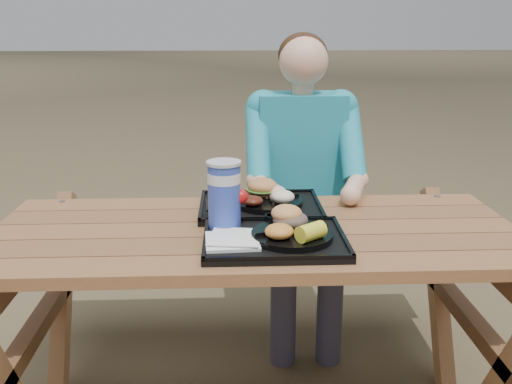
{
  "coord_description": "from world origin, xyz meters",
  "views": [
    {
      "loc": [
        -0.08,
        -1.83,
        1.43
      ],
      "look_at": [
        0.0,
        0.0,
        0.88
      ],
      "focal_mm": 40.0,
      "sensor_mm": 36.0,
      "label": 1
    }
  ],
  "objects": [
    {
      "name": "cutlery_far",
      "position": [
        -0.15,
        0.21,
        0.77
      ],
      "size": [
        0.06,
        0.14,
        0.01
      ],
      "primitive_type": "cube",
      "rotation": [
        0.0,
        0.0,
        0.24
      ],
      "color": "black",
      "rests_on": "tray_far"
    },
    {
      "name": "condiment_mustard",
      "position": [
        0.11,
        -0.03,
        0.79
      ],
      "size": [
        0.05,
        0.05,
        0.03
      ],
      "primitive_type": "cylinder",
      "color": "yellow",
      "rests_on": "tray_near"
    },
    {
      "name": "mac_cheese",
      "position": [
        0.06,
        -0.2,
        0.81
      ],
      "size": [
        0.09,
        0.09,
        0.04
      ],
      "primitive_type": "ellipsoid",
      "color": "gold",
      "rests_on": "plate_near"
    },
    {
      "name": "napkin_stack",
      "position": [
        -0.08,
        -0.18,
        0.78
      ],
      "size": [
        0.17,
        0.17,
        0.02
      ],
      "primitive_type": "cube",
      "rotation": [
        0.0,
        0.0,
        0.06
      ],
      "color": "white",
      "rests_on": "tray_near"
    },
    {
      "name": "plate_near",
      "position": [
        0.11,
        -0.15,
        0.78
      ],
      "size": [
        0.26,
        0.26,
        0.02
      ],
      "primitive_type": "cylinder",
      "color": "black",
      "rests_on": "tray_near"
    },
    {
      "name": "potato_salad",
      "position": [
        0.11,
        0.16,
        0.81
      ],
      "size": [
        0.09,
        0.09,
        0.05
      ],
      "primitive_type": "ellipsoid",
      "color": "white",
      "rests_on": "plate_far"
    },
    {
      "name": "diner",
      "position": [
        0.23,
        0.65,
        0.64
      ],
      "size": [
        0.48,
        0.84,
        1.28
      ],
      "primitive_type": null,
      "color": "#1ABCAA",
      "rests_on": "ground"
    },
    {
      "name": "sandwich",
      "position": [
        0.11,
        -0.1,
        0.85
      ],
      "size": [
        0.11,
        0.11,
        0.11
      ],
      "primitive_type": null,
      "color": "#DA934D",
      "rests_on": "plate_near"
    },
    {
      "name": "soda_cup",
      "position": [
        -0.11,
        -0.04,
        0.88
      ],
      "size": [
        0.11,
        0.11,
        0.22
      ],
      "primitive_type": "cylinder",
      "color": "#1631A6",
      "rests_on": "tray_near"
    },
    {
      "name": "plate_far",
      "position": [
        0.05,
        0.21,
        0.78
      ],
      "size": [
        0.26,
        0.26,
        0.02
      ],
      "primitive_type": "cylinder",
      "color": "black",
      "rests_on": "tray_far"
    },
    {
      "name": "condiment_bbq",
      "position": [
        0.06,
        -0.01,
        0.79
      ],
      "size": [
        0.05,
        0.05,
        0.03
      ],
      "primitive_type": "cylinder",
      "color": "black",
      "rests_on": "tray_near"
    },
    {
      "name": "tray_near",
      "position": [
        0.05,
        -0.15,
        0.76
      ],
      "size": [
        0.45,
        0.35,
        0.02
      ],
      "primitive_type": "cube",
      "color": "black",
      "rests_on": "picnic_table"
    },
    {
      "name": "picnic_table",
      "position": [
        0.0,
        0.0,
        0.38
      ],
      "size": [
        1.8,
        1.49,
        0.75
      ],
      "primitive_type": null,
      "color": "#999999",
      "rests_on": "ground"
    },
    {
      "name": "tray_far",
      "position": [
        0.02,
        0.2,
        0.76
      ],
      "size": [
        0.45,
        0.35,
        0.02
      ],
      "primitive_type": "cube",
      "color": "black",
      "rests_on": "picnic_table"
    },
    {
      "name": "burger",
      "position": [
        0.04,
        0.26,
        0.84
      ],
      "size": [
        0.12,
        0.12,
        0.1
      ],
      "primitive_type": null,
      "color": "#C88046",
      "rests_on": "plate_far"
    },
    {
      "name": "baked_beans",
      "position": [
        -0.01,
        0.13,
        0.81
      ],
      "size": [
        0.08,
        0.08,
        0.03
      ],
      "primitive_type": "ellipsoid",
      "color": "#501C10",
      "rests_on": "plate_far"
    },
    {
      "name": "corn_cob",
      "position": [
        0.16,
        -0.22,
        0.82
      ],
      "size": [
        0.13,
        0.13,
        0.05
      ],
      "primitive_type": null,
      "rotation": [
        0.0,
        0.0,
        0.65
      ],
      "color": "yellow",
      "rests_on": "plate_near"
    }
  ]
}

